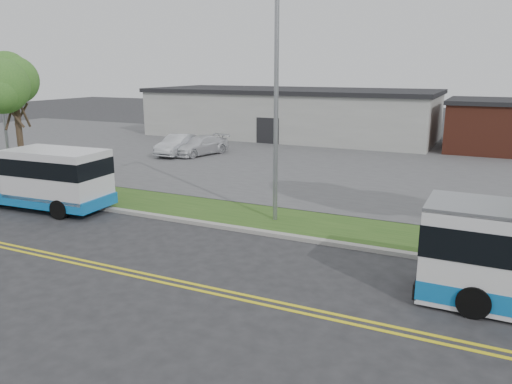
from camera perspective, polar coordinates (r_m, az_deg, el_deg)
The scene contains 17 objects.
ground at distance 19.61m, azimuth -9.22°, elevation -4.42°, with size 140.00×140.00×0.00m, color #28282B.
lane_line_north at distance 16.80m, azimuth -16.76°, elevation -8.03°, with size 70.00×0.12×0.01m, color yellow.
lane_line_south at distance 16.60m, azimuth -17.45°, elevation -8.35°, with size 70.00×0.12×0.01m, color yellow.
curb at distance 20.45m, azimuth -7.48°, elevation -3.36°, with size 80.00×0.30×0.15m, color #9E9B93.
verge at distance 21.92m, azimuth -4.93°, elevation -2.17°, with size 80.00×3.30×0.10m, color #2A4F1A.
parking_lot at distance 34.50m, azimuth 7.02°, elevation 3.72°, with size 80.00×25.00×0.10m, color #4C4C4F.
commercial_building at distance 45.58m, azimuth 3.96°, elevation 8.98°, with size 25.40×10.40×4.35m.
brick_wing at distance 41.42m, azimuth 25.28°, elevation 6.88°, with size 6.30×7.30×3.90m.
tree_west at distance 29.29m, azimuth -25.91°, elevation 10.64°, with size 4.40×4.40×6.91m.
streetlight_near at distance 19.56m, azimuth 2.24°, elevation 11.34°, with size 0.35×1.53×9.50m.
streetlight_far at distance 33.82m, azimuth -27.18°, elevation 9.67°, with size 0.35×1.53×8.00m.
shuttle_bus at distance 23.96m, azimuth -22.94°, elevation 1.58°, with size 7.17×2.71×2.70m.
pedestrian at distance 28.17m, azimuth -21.12°, elevation 2.62°, with size 0.68×0.45×1.88m, color black.
parked_car_a at distance 36.11m, azimuth -8.93°, elevation 5.36°, with size 1.53×4.38×1.44m, color silver.
parked_car_b at distance 35.96m, azimuth -6.40°, elevation 5.31°, with size 1.86×4.58×1.33m, color silver.
grocery_bag_left at distance 28.37m, azimuth -21.76°, elevation 1.03°, with size 0.32×0.32×0.32m, color white.
grocery_bag_right at distance 28.28m, azimuth -20.20°, elevation 1.13°, with size 0.32×0.32×0.32m, color white.
Camera 1 is at (10.75, -15.21, 6.13)m, focal length 35.00 mm.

